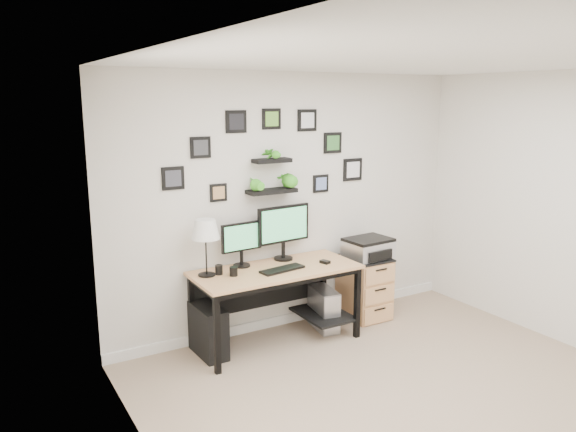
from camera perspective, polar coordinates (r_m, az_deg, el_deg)
room at (r=6.09m, az=0.57°, el=-10.23°), size 4.00×4.00×4.00m
desk at (r=5.45m, az=-1.07°, el=-6.46°), size 1.60×0.70×0.75m
monitor_left at (r=5.38m, az=-4.74°, el=-2.55°), size 0.43×0.18×0.43m
monitor_right at (r=5.58m, az=-0.45°, el=-1.21°), size 0.59×0.21×0.55m
keyboard at (r=5.31m, az=-0.59°, el=-5.44°), size 0.46×0.21×0.02m
mouse at (r=5.54m, az=3.77°, el=-4.68°), size 0.09×0.11×0.03m
table_lamp at (r=5.10m, az=-8.39°, el=-1.49°), size 0.26×0.26×0.53m
mug at (r=5.17m, az=-5.55°, el=-5.62°), size 0.08×0.08×0.08m
pen_cup at (r=5.22m, az=-7.03°, el=-5.44°), size 0.07×0.07×0.09m
pc_tower_black at (r=5.34m, az=-8.10°, el=-11.45°), size 0.23×0.48×0.47m
pc_tower_grey at (r=5.88m, az=3.67°, el=-9.38°), size 0.26×0.45×0.43m
file_cabinet at (r=6.18m, az=7.79°, el=-7.16°), size 0.43×0.53×0.67m
printer at (r=6.04m, az=8.16°, el=-3.24°), size 0.49×0.41×0.21m
wall_decor at (r=5.50m, az=-1.43°, el=5.10°), size 2.23×0.18×0.87m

